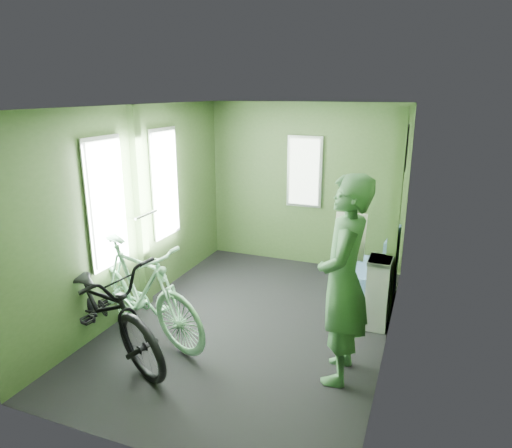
{
  "coord_description": "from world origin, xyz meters",
  "views": [
    {
      "loc": [
        1.66,
        -4.17,
        2.44
      ],
      "look_at": [
        0.0,
        0.1,
        1.1
      ],
      "focal_mm": 32.0,
      "sensor_mm": 36.0,
      "label": 1
    }
  ],
  "objects_px": {
    "passenger": "(343,280)",
    "bench_seat": "(374,280)",
    "bicycle_mint": "(145,338)",
    "waste_box": "(378,293)",
    "bicycle_black": "(108,353)"
  },
  "relations": [
    {
      "from": "bicycle_black",
      "to": "passenger",
      "type": "xyz_separation_m",
      "value": [
        2.15,
        0.46,
        0.91
      ]
    },
    {
      "from": "bicycle_mint",
      "to": "passenger",
      "type": "xyz_separation_m",
      "value": [
        1.98,
        0.09,
        0.91
      ]
    },
    {
      "from": "bicycle_black",
      "to": "waste_box",
      "type": "xyz_separation_m",
      "value": [
        2.35,
        1.48,
        0.39
      ]
    },
    {
      "from": "passenger",
      "to": "waste_box",
      "type": "bearing_deg",
      "value": 165.98
    },
    {
      "from": "bicycle_mint",
      "to": "bench_seat",
      "type": "xyz_separation_m",
      "value": [
        2.07,
        1.76,
        0.26
      ]
    },
    {
      "from": "bicycle_black",
      "to": "bench_seat",
      "type": "relative_size",
      "value": 2.27
    },
    {
      "from": "passenger",
      "to": "waste_box",
      "type": "relative_size",
      "value": 2.36
    },
    {
      "from": "bench_seat",
      "to": "passenger",
      "type": "bearing_deg",
      "value": -87.61
    },
    {
      "from": "bench_seat",
      "to": "bicycle_black",
      "type": "bearing_deg",
      "value": -131.16
    },
    {
      "from": "bicycle_black",
      "to": "bicycle_mint",
      "type": "height_order",
      "value": "bicycle_black"
    },
    {
      "from": "bicycle_mint",
      "to": "waste_box",
      "type": "distance_m",
      "value": 2.48
    },
    {
      "from": "waste_box",
      "to": "bench_seat",
      "type": "relative_size",
      "value": 0.89
    },
    {
      "from": "bench_seat",
      "to": "bicycle_mint",
      "type": "bearing_deg",
      "value": -134.38
    },
    {
      "from": "passenger",
      "to": "bench_seat",
      "type": "relative_size",
      "value": 2.11
    },
    {
      "from": "bicycle_mint",
      "to": "passenger",
      "type": "height_order",
      "value": "passenger"
    }
  ]
}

